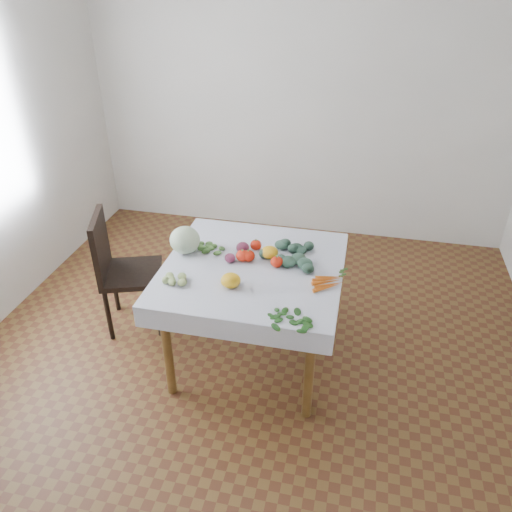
{
  "coord_description": "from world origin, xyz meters",
  "views": [
    {
      "loc": [
        0.6,
        -2.6,
        2.45
      ],
      "look_at": [
        0.02,
        0.02,
        0.82
      ],
      "focal_mm": 35.0,
      "sensor_mm": 36.0,
      "label": 1
    }
  ],
  "objects_px": {
    "table": "(253,280)",
    "carrot_bunch": "(327,282)",
    "chair": "(118,265)",
    "cabbage": "(185,240)",
    "heirloom_back": "(270,252)"
  },
  "relations": [
    {
      "from": "table",
      "to": "carrot_bunch",
      "type": "distance_m",
      "value": 0.5
    },
    {
      "from": "table",
      "to": "cabbage",
      "type": "distance_m",
      "value": 0.52
    },
    {
      "from": "table",
      "to": "heirloom_back",
      "type": "bearing_deg",
      "value": 56.39
    },
    {
      "from": "cabbage",
      "to": "carrot_bunch",
      "type": "relative_size",
      "value": 0.93
    },
    {
      "from": "table",
      "to": "cabbage",
      "type": "bearing_deg",
      "value": 170.72
    },
    {
      "from": "heirloom_back",
      "to": "carrot_bunch",
      "type": "distance_m",
      "value": 0.46
    },
    {
      "from": "table",
      "to": "chair",
      "type": "distance_m",
      "value": 1.05
    },
    {
      "from": "table",
      "to": "chair",
      "type": "height_order",
      "value": "chair"
    },
    {
      "from": "table",
      "to": "carrot_bunch",
      "type": "xyz_separation_m",
      "value": [
        0.48,
        -0.1,
        0.12
      ]
    },
    {
      "from": "table",
      "to": "heirloom_back",
      "type": "height_order",
      "value": "heirloom_back"
    },
    {
      "from": "cabbage",
      "to": "carrot_bunch",
      "type": "distance_m",
      "value": 0.97
    },
    {
      "from": "chair",
      "to": "heirloom_back",
      "type": "bearing_deg",
      "value": -1.52
    },
    {
      "from": "chair",
      "to": "heirloom_back",
      "type": "relative_size",
      "value": 8.2
    },
    {
      "from": "table",
      "to": "carrot_bunch",
      "type": "bearing_deg",
      "value": -11.35
    },
    {
      "from": "heirloom_back",
      "to": "carrot_bunch",
      "type": "bearing_deg",
      "value": -29.38
    }
  ]
}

